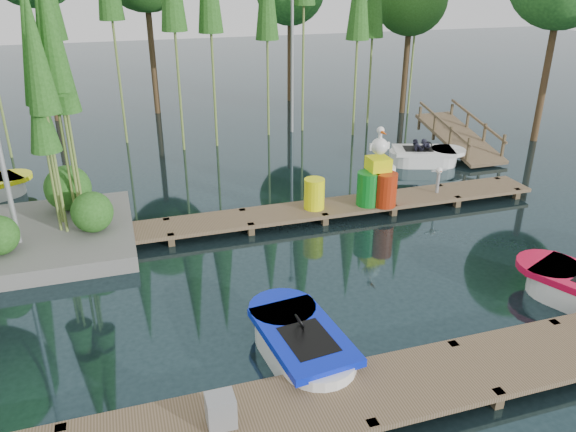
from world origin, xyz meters
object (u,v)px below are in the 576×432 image
object	(u,v)px
yellow_barrel	(314,194)
utility_cabinet	(221,410)
drum_cluster	(379,181)
boat_blue	(301,345)

from	to	relation	value
yellow_barrel	utility_cabinet	bearing A→B (deg)	-119.52
utility_cabinet	yellow_barrel	world-z (taller)	yellow_barrel
yellow_barrel	drum_cluster	world-z (taller)	drum_cluster
utility_cabinet	boat_blue	bearing A→B (deg)	39.86
yellow_barrel	drum_cluster	xyz separation A→B (m)	(1.83, -0.16, 0.21)
yellow_barrel	drum_cluster	distance (m)	1.85
utility_cabinet	drum_cluster	world-z (taller)	drum_cluster
boat_blue	utility_cabinet	world-z (taller)	boat_blue
utility_cabinet	yellow_barrel	distance (m)	8.05
boat_blue	drum_cluster	bearing A→B (deg)	46.66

